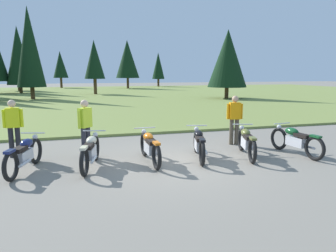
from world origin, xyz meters
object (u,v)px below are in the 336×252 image
Objects in this scene: motorcycle_black at (199,144)px; rider_near_row_end at (235,117)px; motorcycle_olive at (247,142)px; rider_checking_bike at (85,125)px; rider_in_hivis_vest at (13,125)px; motorcycle_cream at (91,151)px; motorcycle_british_green at (295,140)px; motorcycle_orange at (150,147)px; motorcycle_navy at (24,154)px.

motorcycle_black is 1.23× the size of rider_near_row_end.
motorcycle_black is at bearing 173.06° from motorcycle_olive.
rider_checking_bike is 1.00× the size of rider_near_row_end.
motorcycle_cream is at bearing -38.65° from rider_in_hivis_vest.
rider_checking_bike is 4.91m from rider_near_row_end.
motorcycle_british_green is at bearing -56.98° from rider_near_row_end.
motorcycle_black is at bearing -143.58° from rider_near_row_end.
motorcycle_cream is at bearing -179.45° from motorcycle_black.
motorcycle_cream is 1.58m from motorcycle_orange.
rider_in_hivis_vest reaches higher than motorcycle_olive.
motorcycle_cream is 5.95m from motorcycle_british_green.
motorcycle_cream and motorcycle_olive have the same top height.
rider_checking_bike is at bearing -16.18° from rider_in_hivis_vest.
rider_in_hivis_vest is at bearing 162.25° from motorcycle_black.
motorcycle_navy is 1.23× the size of rider_checking_bike.
motorcycle_olive is (6.01, -0.26, 0.00)m from motorcycle_navy.
motorcycle_british_green is (4.36, -0.40, 0.00)m from motorcycle_orange.
rider_checking_bike reaches higher than motorcycle_olive.
motorcycle_cream is 1.19m from rider_checking_bike.
motorcycle_orange is 1.00× the size of motorcycle_british_green.
rider_in_hivis_vest is at bearing 107.43° from motorcycle_navy.
motorcycle_british_green is at bearing -3.45° from motorcycle_cream.
rider_checking_bike is at bearing 148.15° from motorcycle_orange.
motorcycle_black is 3.30m from rider_checking_bike.
rider_near_row_end is at bearing 22.16° from motorcycle_orange.
rider_in_hivis_vest is (-3.64, 1.61, 0.51)m from motorcycle_orange.
rider_in_hivis_vest reaches higher than motorcycle_navy.
motorcycle_british_green is at bearing -5.29° from motorcycle_orange.
motorcycle_cream is 4.43m from motorcycle_olive.
rider_checking_bike is (-6.02, 1.43, 0.51)m from motorcycle_british_green.
motorcycle_cream is 5.03m from rider_near_row_end.
rider_checking_bike is at bearing 32.53° from motorcycle_navy.
rider_checking_bike is at bearing -176.60° from rider_near_row_end.
motorcycle_orange and motorcycle_olive have the same top height.
motorcycle_navy is 0.98× the size of motorcycle_orange.
motorcycle_cream is 1.24× the size of rider_checking_bike.
motorcycle_cream is 1.24× the size of rider_near_row_end.
motorcycle_cream is 3.00m from motorcycle_black.
rider_near_row_end reaches higher than motorcycle_olive.
motorcycle_black is 5.35m from rider_in_hivis_vest.
motorcycle_navy is at bearing -168.96° from rider_near_row_end.
rider_checking_bike is (-4.51, 1.22, 0.51)m from motorcycle_olive.
motorcycle_olive is 4.70m from rider_checking_bike.
motorcycle_cream is at bearing -85.63° from rider_checking_bike.
motorcycle_british_green is 1.26× the size of rider_near_row_end.
motorcycle_orange is 2.02m from rider_checking_bike.
motorcycle_black is 1.23× the size of rider_checking_bike.
motorcycle_black is (1.43, -0.02, 0.00)m from motorcycle_orange.
rider_checking_bike and rider_in_hivis_vest have the same top height.
motorcycle_black is at bearing -17.75° from rider_in_hivis_vest.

